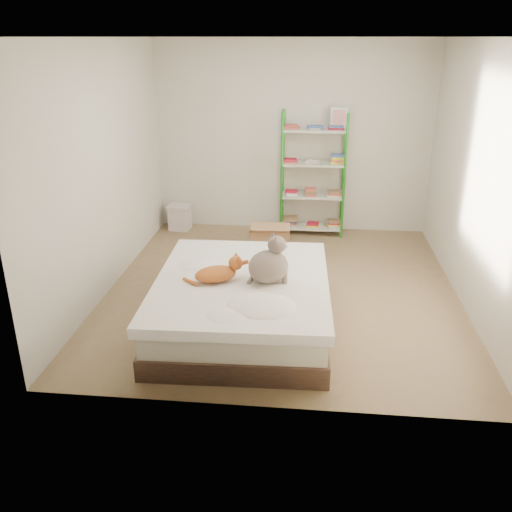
# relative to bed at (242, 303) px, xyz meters

# --- Properties ---
(room) EXTENTS (3.81, 4.21, 2.61)m
(room) POSITION_rel_bed_xyz_m (0.33, 0.90, 1.05)
(room) COLOR #886B4E
(room) RESTS_ON ground
(bed) EXTENTS (1.66, 2.05, 0.51)m
(bed) POSITION_rel_bed_xyz_m (0.00, 0.00, 0.00)
(bed) COLOR brown
(bed) RESTS_ON ground
(orange_cat) EXTENTS (0.52, 0.42, 0.19)m
(orange_cat) POSITION_rel_bed_xyz_m (-0.23, -0.09, 0.35)
(orange_cat) COLOR #C45526
(orange_cat) RESTS_ON bed
(grey_cat) EXTENTS (0.49, 0.45, 0.45)m
(grey_cat) POSITION_rel_bed_xyz_m (0.25, -0.06, 0.48)
(grey_cat) COLOR gray
(grey_cat) RESTS_ON bed
(shelf_unit) EXTENTS (0.88, 0.36, 1.74)m
(shelf_unit) POSITION_rel_bed_xyz_m (0.64, 2.78, 0.57)
(shelf_unit) COLOR green
(shelf_unit) RESTS_ON ground
(cardboard_box) EXTENTS (0.51, 0.49, 0.40)m
(cardboard_box) POSITION_rel_bed_xyz_m (0.11, 1.96, -0.08)
(cardboard_box) COLOR tan
(cardboard_box) RESTS_ON ground
(white_bin) EXTENTS (0.34, 0.30, 0.36)m
(white_bin) POSITION_rel_bed_xyz_m (-1.26, 2.75, -0.07)
(white_bin) COLOR beige
(white_bin) RESTS_ON ground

